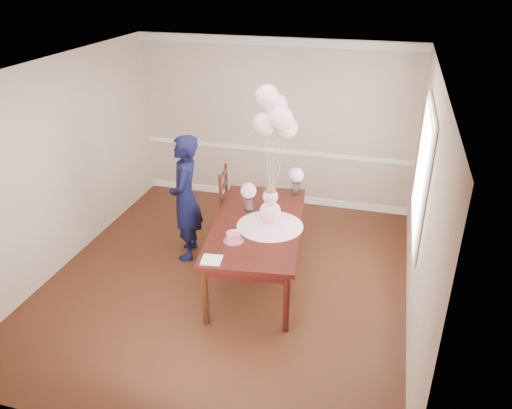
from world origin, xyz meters
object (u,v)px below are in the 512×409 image
birthday_cake (233,237)px  woman (185,198)px  dining_table_top (257,225)px  dining_chair_seat (239,211)px

birthday_cake → woman: size_ratio=0.09×
dining_table_top → dining_chair_seat: (-0.50, 0.84, -0.28)m
birthday_cake → dining_table_top: bearing=73.4°
dining_chair_seat → woman: bearing=-144.3°
birthday_cake → woman: (-0.93, 0.81, 0.00)m
birthday_cake → dining_chair_seat: bearing=104.5°
dining_table_top → dining_chair_seat: dining_table_top is taller
woman → dining_chair_seat: bearing=118.8°
dining_chair_seat → birthday_cake: bearing=-82.8°
birthday_cake → woman: bearing=139.0°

